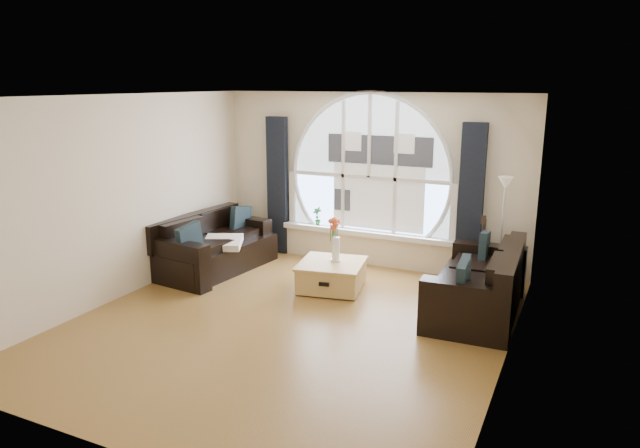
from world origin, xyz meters
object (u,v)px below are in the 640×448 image
at_px(vase_flowers, 336,234).
at_px(potted_plant, 317,216).
at_px(sofa_left, 215,245).
at_px(sofa_right, 477,283).
at_px(guitar, 483,250).
at_px(floor_lamp, 501,234).
at_px(coffee_chest, 332,274).

relative_size(vase_flowers, potted_plant, 2.34).
bearing_deg(potted_plant, sofa_left, -131.52).
bearing_deg(sofa_right, potted_plant, 153.36).
distance_m(sofa_left, guitar, 4.00).
height_order(floor_lamp, potted_plant, floor_lamp).
bearing_deg(vase_flowers, coffee_chest, -111.19).
xyz_separation_m(coffee_chest, guitar, (1.89, 1.02, 0.31)).
distance_m(guitar, potted_plant, 2.75).
height_order(sofa_right, floor_lamp, floor_lamp).
height_order(coffee_chest, vase_flowers, vase_flowers).
bearing_deg(coffee_chest, sofa_right, -10.76).
height_order(floor_lamp, guitar, floor_lamp).
relative_size(sofa_left, coffee_chest, 2.21).
xyz_separation_m(vase_flowers, guitar, (1.86, 0.95, -0.25)).
bearing_deg(potted_plant, guitar, -5.67).
bearing_deg(vase_flowers, sofa_right, -2.54).
bearing_deg(guitar, coffee_chest, -150.96).
relative_size(vase_flowers, floor_lamp, 0.44).
distance_m(sofa_right, floor_lamp, 1.11).
xyz_separation_m(sofa_right, guitar, (-0.12, 1.04, 0.13)).
distance_m(vase_flowers, floor_lamp, 2.30).
bearing_deg(coffee_chest, guitar, 18.03).
bearing_deg(coffee_chest, sofa_left, 169.47).
bearing_deg(potted_plant, vase_flowers, -54.59).
bearing_deg(floor_lamp, sofa_right, -96.44).
xyz_separation_m(coffee_chest, vase_flowers, (0.03, 0.08, 0.57)).
distance_m(floor_lamp, potted_plant, 2.98).
xyz_separation_m(sofa_left, sofa_right, (3.99, -0.02, 0.00)).
relative_size(sofa_right, coffee_chest, 2.23).
relative_size(sofa_left, sofa_right, 0.99).
bearing_deg(floor_lamp, coffee_chest, -154.47).
height_order(vase_flowers, guitar, vase_flowers).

